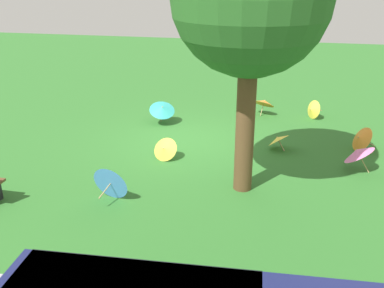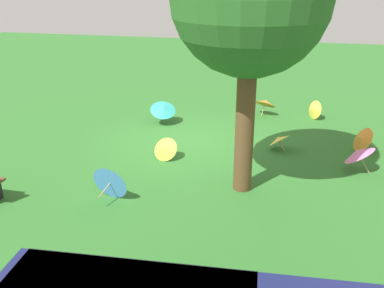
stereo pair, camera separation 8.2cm
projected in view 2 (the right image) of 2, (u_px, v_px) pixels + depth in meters
The scene contains 9 objects.
ground at pixel (187, 142), 12.19m from camera, with size 40.00×40.00×0.00m, color #2D6B28.
parasol_pink_0 at pixel (358, 153), 10.25m from camera, with size 0.90×0.94×0.75m.
parasol_yellow_0 at pixel (278, 139), 11.57m from camera, with size 0.77×0.80×0.52m.
parasol_teal_0 at pixel (163, 109), 13.47m from camera, with size 1.04×1.03×0.75m.
parasol_orange_0 at pixel (361, 139), 11.47m from camera, with size 0.77×0.81×0.68m.
parasol_yellow_1 at pixel (313, 110), 14.01m from camera, with size 0.61×0.64×0.62m.
parasol_orange_1 at pixel (265, 102), 14.38m from camera, with size 0.93×0.92×0.65m.
parasol_blue_2 at pixel (112, 181), 9.03m from camera, with size 0.83×0.77×0.80m.
parasol_yellow_2 at pixel (165, 149), 10.98m from camera, with size 0.73×0.62×0.56m.
Camera 2 is at (-2.70, 11.02, 4.45)m, focal length 40.52 mm.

